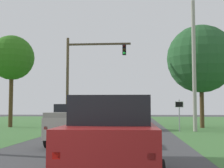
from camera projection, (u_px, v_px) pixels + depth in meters
ground_plane at (105, 141)px, 16.59m from camera, size 120.00×120.00×0.00m
red_suv_near at (112, 136)px, 7.72m from camera, size 2.26×4.63×1.98m
pickup_truck_lead at (77, 123)px, 15.10m from camera, size 2.21×5.18×1.87m
traffic_light at (83, 69)px, 28.20m from camera, size 5.72×0.40×7.93m
keep_moving_sign at (179, 111)px, 23.04m from camera, size 0.60×0.09×2.30m
oak_tree_right at (201, 59)px, 27.56m from camera, size 5.84×5.84×8.84m
crossing_suv_far at (82, 116)px, 29.53m from camera, size 4.76×2.18×1.88m
utility_pole_right at (194, 65)px, 23.36m from camera, size 0.28×0.28×9.65m
extra_tree_1 at (12, 58)px, 28.67m from camera, size 3.98×3.98×8.19m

